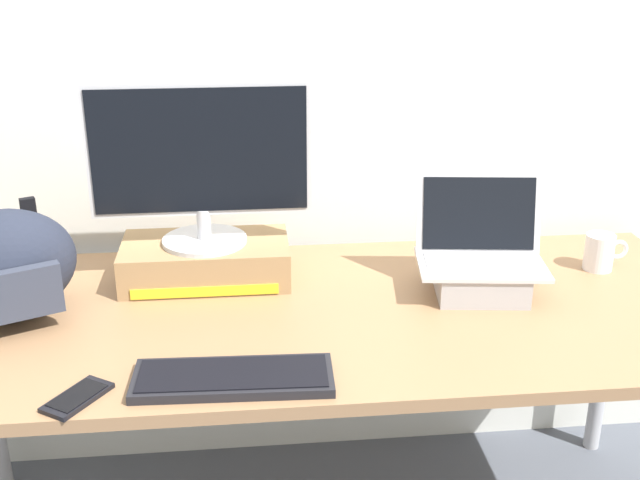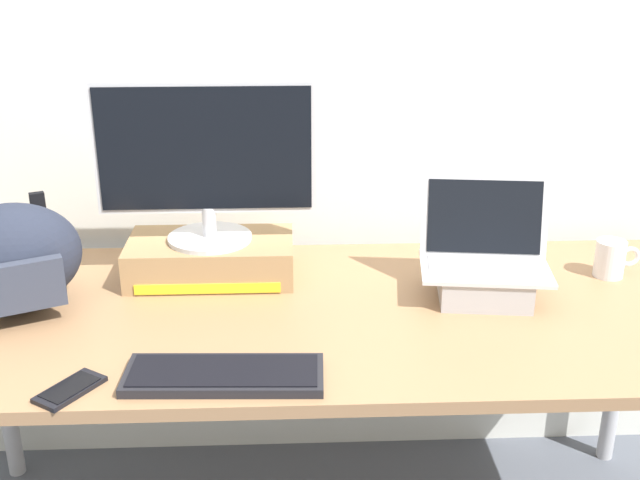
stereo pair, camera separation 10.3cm
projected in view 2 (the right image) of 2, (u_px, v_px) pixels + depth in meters
name	position (u px, v px, depth m)	size (l,w,h in m)	color
back_wall	(312.00, 44.00, 2.18)	(7.00, 0.10, 2.60)	silver
desk	(320.00, 330.00, 1.93)	(2.00, 0.84, 0.73)	#99704C
toner_box_yellow	(211.00, 258.00, 2.07)	(0.43, 0.24, 0.10)	#9E7A51
desktop_monitor	(206.00, 161.00, 1.97)	(0.56, 0.22, 0.42)	silver
open_laptop	(484.00, 273.00, 1.95)	(0.34, 0.25, 0.29)	#ADADB2
external_keyboard	(224.00, 375.00, 1.60)	(0.41, 0.16, 0.02)	black
messenger_backpack	(10.00, 258.00, 1.87)	(0.40, 0.35, 0.26)	#232838
coffee_mug	(611.00, 258.00, 2.07)	(0.12, 0.08, 0.10)	silver
cell_phone	(70.00, 389.00, 1.56)	(0.13, 0.15, 0.01)	black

